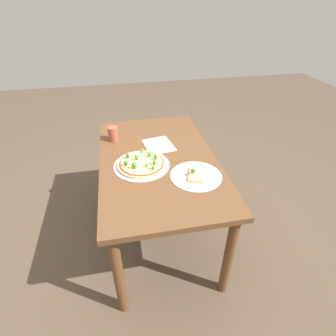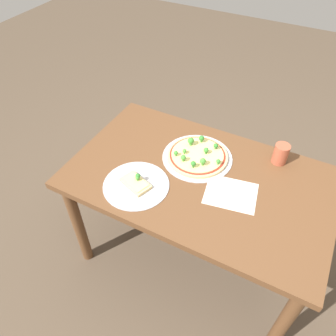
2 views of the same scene
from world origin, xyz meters
TOP-DOWN VIEW (x-y plane):
  - ground_plane at (0.00, 0.00)m, footprint 8.00×8.00m
  - dining_table at (0.00, 0.00)m, footprint 1.26×0.76m
  - pizza_tray_whole at (-0.06, 0.11)m, footprint 0.36×0.36m
  - pizza_tray_slice at (-0.24, -0.19)m, footprint 0.31×0.31m
  - drinking_cup at (0.31, 0.28)m, footprint 0.07×0.07m
  - paper_menu at (0.17, -0.03)m, footprint 0.26×0.23m

SIDE VIEW (x-z plane):
  - ground_plane at x=0.00m, z-range 0.00..0.00m
  - dining_table at x=0.00m, z-range 0.26..0.96m
  - paper_menu at x=0.17m, z-range 0.70..0.70m
  - pizza_tray_slice at x=-0.24m, z-range 0.68..0.74m
  - pizza_tray_whole at x=-0.06m, z-range 0.68..0.75m
  - drinking_cup at x=0.31m, z-range 0.70..0.81m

